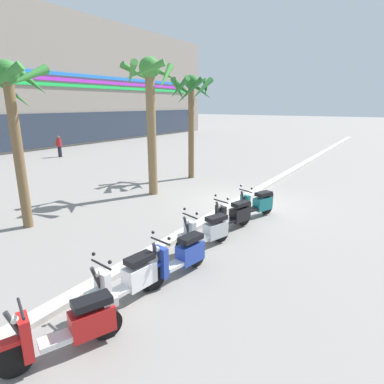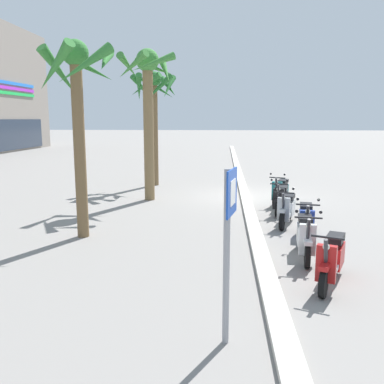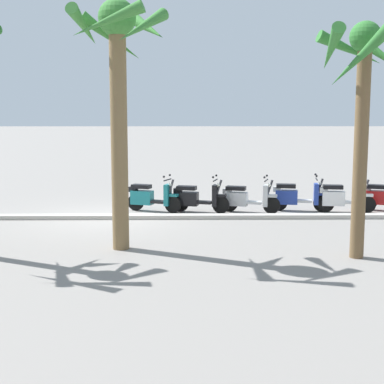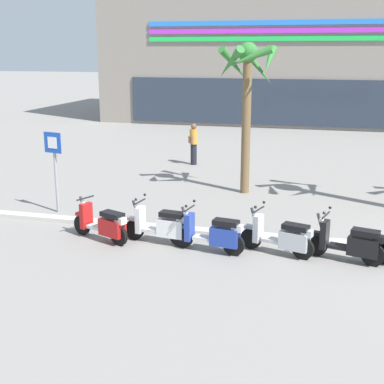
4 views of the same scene
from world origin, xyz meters
TOP-DOWN VIEW (x-y plane):
  - ground_plane at (0.00, 0.00)m, footprint 200.00×200.00m
  - curb_strip at (0.00, 0.22)m, footprint 60.00×0.36m
  - mall_facade_backdrop at (5.68, 26.73)m, footprint 48.17×12.42m
  - scooter_red_mid_centre at (-8.60, -0.98)m, footprint 1.76×0.91m
  - scooter_white_gap_after_mid at (-7.14, -0.76)m, footprint 1.78×0.59m
  - scooter_blue_second_in_line at (-5.75, -1.04)m, footprint 1.83×0.63m
  - scooter_silver_mid_rear at (-4.16, -0.79)m, footprint 1.79×0.79m
  - scooter_black_lead_nearest at (-2.62, -0.82)m, footprint 1.78×0.74m
  - scooter_teal_last_in_row at (-1.18, -1.00)m, footprint 1.71×0.84m
  - palm_tree_near_sign at (2.73, 4.21)m, footprint 2.20×2.21m
  - palm_tree_by_mall_entrance at (-0.82, 3.86)m, footprint 2.16×2.24m
  - palm_tree_far_corner at (-5.96, 4.67)m, footprint 1.94×2.02m
  - pedestrian_strolling_near_curb at (3.26, 16.04)m, footprint 0.40×0.44m

SIDE VIEW (x-z plane):
  - ground_plane at x=0.00m, z-range 0.00..0.00m
  - curb_strip at x=0.00m, z-range 0.00..0.12m
  - scooter_silver_mid_rear at x=-4.16m, z-range -0.14..1.03m
  - scooter_red_mid_centre at x=-8.60m, z-range -0.08..0.97m
  - scooter_black_lead_nearest at x=-2.62m, z-range -0.14..1.03m
  - scooter_teal_last_in_row at x=-1.18m, z-range -0.13..1.04m
  - scooter_blue_second_in_line at x=-5.75m, z-range -0.13..1.04m
  - scooter_white_gap_after_mid at x=-7.14m, z-range -0.13..1.04m
  - pedestrian_strolling_near_curb at x=3.26m, z-range 0.04..1.57m
  - palm_tree_far_corner at x=-5.96m, z-range 1.27..6.21m
  - palm_tree_near_sign at x=2.73m, z-range 1.39..6.51m
  - palm_tree_by_mall_entrance at x=-0.82m, z-range 1.31..6.84m
  - mall_facade_backdrop at x=5.68m, z-range -0.01..11.64m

